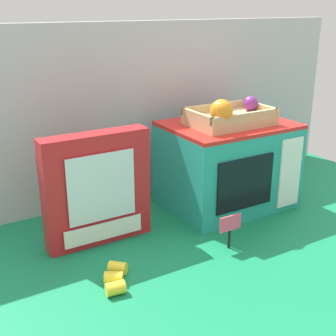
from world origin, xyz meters
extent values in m
plane|color=#147A4C|center=(0.00, 0.00, 0.00)|extent=(1.70, 1.70, 0.00)
cube|color=#B7BABF|center=(0.00, 0.26, 0.30)|extent=(1.61, 0.03, 0.59)
cube|color=teal|center=(0.18, 0.02, 0.14)|extent=(0.40, 0.30, 0.27)
cube|color=red|center=(0.18, 0.02, 0.28)|extent=(0.40, 0.30, 0.01)
cube|color=black|center=(0.13, -0.13, 0.14)|extent=(0.21, 0.01, 0.16)
cube|color=white|center=(0.31, -0.13, 0.14)|extent=(0.09, 0.01, 0.23)
cube|color=tan|center=(0.16, 0.00, 0.30)|extent=(0.26, 0.17, 0.03)
cube|color=tan|center=(0.16, -0.08, 0.32)|extent=(0.26, 0.01, 0.02)
cube|color=tan|center=(0.16, 0.08, 0.32)|extent=(0.26, 0.01, 0.02)
cube|color=tan|center=(0.04, 0.00, 0.32)|extent=(0.01, 0.17, 0.02)
cube|color=tan|center=(0.29, 0.00, 0.32)|extent=(0.01, 0.17, 0.02)
sphere|color=#72287F|center=(0.26, 0.02, 0.34)|extent=(0.05, 0.05, 0.05)
sphere|color=orange|center=(0.09, -0.05, 0.35)|extent=(0.07, 0.07, 0.07)
cube|color=red|center=(-0.29, 0.00, 0.16)|extent=(0.30, 0.06, 0.32)
cube|color=silver|center=(-0.29, -0.04, 0.18)|extent=(0.19, 0.00, 0.19)
cube|color=white|center=(-0.29, -0.04, 0.04)|extent=(0.23, 0.00, 0.05)
cylinder|color=black|center=(0.00, -0.23, 0.03)|extent=(0.01, 0.01, 0.06)
cube|color=#F44C6B|center=(0.00, -0.23, 0.08)|extent=(0.07, 0.00, 0.05)
cylinder|color=yellow|center=(-0.32, -0.19, 0.02)|extent=(0.05, 0.05, 0.03)
cylinder|color=yellow|center=(-0.35, -0.22, 0.02)|extent=(0.05, 0.05, 0.03)
cylinder|color=yellow|center=(-0.36, -0.26, 0.02)|extent=(0.05, 0.04, 0.03)
camera|label=1|loc=(-0.72, -1.11, 0.64)|focal=48.98mm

